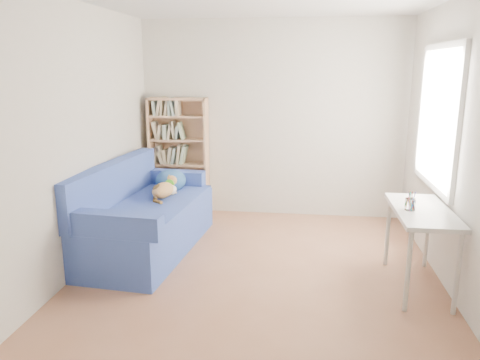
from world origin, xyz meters
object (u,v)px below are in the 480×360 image
bookshelf (179,161)px  pen_cup (410,203)px  sofa (144,217)px  desk (422,218)px

bookshelf → pen_cup: bookshelf is taller
sofa → desk: size_ratio=1.94×
sofa → desk: (2.79, -0.57, 0.30)m
bookshelf → sofa: bearing=-92.2°
bookshelf → desk: bearing=-35.3°
desk → sofa: bearing=168.5°
sofa → bookshelf: bookshelf is taller
desk → bookshelf: bearing=144.7°
sofa → desk: 2.87m
sofa → pen_cup: bearing=-7.8°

